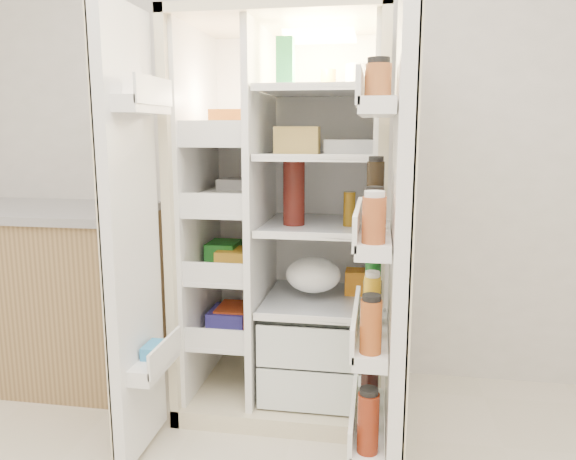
# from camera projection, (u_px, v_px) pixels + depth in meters

# --- Properties ---
(wall_back) EXTENTS (4.00, 0.02, 2.70)m
(wall_back) POSITION_uv_depth(u_px,v_px,m) (314.00, 122.00, 2.83)
(wall_back) COLOR silver
(wall_back) RESTS_ON floor
(refrigerator) EXTENTS (0.92, 0.70, 1.80)m
(refrigerator) POSITION_uv_depth(u_px,v_px,m) (291.00, 250.00, 2.61)
(refrigerator) COLOR beige
(refrigerator) RESTS_ON floor
(freezer_door) EXTENTS (0.15, 0.40, 1.72)m
(freezer_door) POSITION_uv_depth(u_px,v_px,m) (133.00, 241.00, 2.08)
(freezer_door) COLOR white
(freezer_door) RESTS_ON floor
(fridge_door) EXTENTS (0.17, 0.58, 1.72)m
(fridge_door) POSITION_uv_depth(u_px,v_px,m) (393.00, 261.00, 1.84)
(fridge_door) COLOR white
(fridge_door) RESTS_ON floor
(kitchen_counter) EXTENTS (1.27, 0.68, 0.92)m
(kitchen_counter) POSITION_uv_depth(u_px,v_px,m) (32.00, 291.00, 2.91)
(kitchen_counter) COLOR #98794C
(kitchen_counter) RESTS_ON floor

